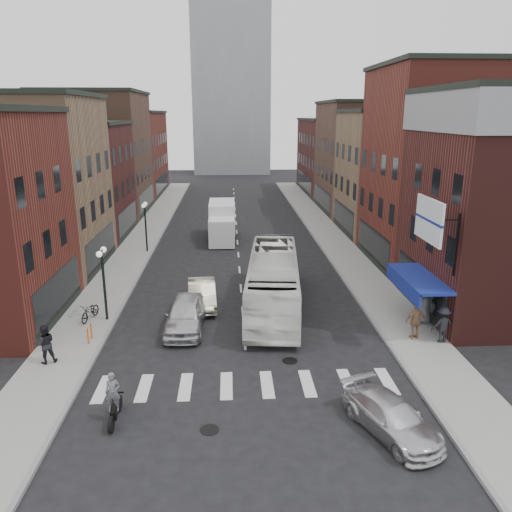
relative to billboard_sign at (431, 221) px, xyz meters
The scene contains 31 objects.
ground 10.56m from the billboard_sign, behind, with size 160.00×160.00×0.00m, color black.
sidewalk_left 28.12m from the billboard_sign, 128.47° to the left, with size 3.00×74.00×0.15m, color gray.
sidewalk_right 22.34m from the billboard_sign, 90.23° to the left, with size 3.00×74.00×0.15m, color gray.
curb_left 27.25m from the billboard_sign, 125.94° to the left, with size 0.20×74.00×0.16m, color gray.
curb_right 22.41m from the billboard_sign, 94.22° to the left, with size 0.20×74.00×0.16m, color gray.
crosswalk_stripes 11.12m from the billboard_sign, 157.82° to the right, with size 12.00×2.20×0.01m, color silver.
bldg_left_mid_a 27.17m from the billboard_sign, 150.21° to the left, with size 10.30×10.20×12.30m.
bldg_left_mid_b 33.30m from the billboard_sign, 135.10° to the left, with size 10.30×10.20×10.30m.
bldg_left_far_a 41.79m from the billboard_sign, 124.35° to the left, with size 10.30×12.20×13.30m.
bldg_left_far_b 53.93m from the billboard_sign, 115.93° to the left, with size 10.30×16.20×11.30m.
bldg_right_mid_a 14.98m from the billboard_sign, 64.61° to the left, with size 10.30×10.20×14.30m.
bldg_right_mid_b 24.36m from the billboard_sign, 74.75° to the left, with size 10.30×10.20×11.30m.
bldg_right_far_a 35.09m from the billboard_sign, 79.48° to the left, with size 10.30×12.20×12.30m.
bldg_right_far_b 48.93m from the billboard_sign, 82.47° to the left, with size 10.30×16.20×10.30m.
awning_blue 4.05m from the billboard_sign, 80.39° to the left, with size 1.80×5.00×0.78m.
billboard_sign is the anchor object (origin of this frame).
distant_tower 80.22m from the billboard_sign, 96.32° to the left, with size 14.00×14.00×50.00m, color #9399A0.
streetlamp_near 16.68m from the billboard_sign, 167.65° to the left, with size 0.32×1.22×4.11m.
streetlamp_far 23.92m from the billboard_sign, 132.41° to the left, with size 0.32×1.22×4.11m.
bike_rack 17.14m from the billboard_sign, behind, with size 0.08×0.68×0.80m.
box_truck 24.25m from the billboard_sign, 114.63° to the left, with size 2.35×7.46×3.24m.
motorcycle_rider 15.64m from the billboard_sign, 156.86° to the right, with size 0.58×1.95×1.99m.
transit_bus 9.62m from the billboard_sign, 142.99° to the left, with size 2.75×11.74×3.27m, color white.
sedan_left_near 12.99m from the billboard_sign, 168.92° to the left, with size 1.97×4.90×1.67m, color silver.
sedan_left_far 13.42m from the billboard_sign, 152.89° to the left, with size 1.57×4.50×1.48m, color #C0B49B.
curb_car 9.62m from the billboard_sign, 117.66° to the right, with size 1.74×4.29×1.24m, color silver.
parked_bicycle 18.08m from the billboard_sign, 168.25° to the left, with size 0.63×1.81×0.95m, color black.
ped_left_solo 18.30m from the billboard_sign, behind, with size 0.89×0.51×1.83m, color black.
ped_right_a 5.17m from the billboard_sign, 12.07° to the right, with size 1.18×0.59×1.83m, color black.
ped_right_b 5.05m from the billboard_sign, 120.98° to the left, with size 1.10×0.55×1.87m, color #926A4A.
ped_right_c 5.53m from the billboard_sign, 64.86° to the left, with size 0.97×0.63×1.98m, color slate.
Camera 1 is at (-0.67, -21.52, 10.92)m, focal length 35.00 mm.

